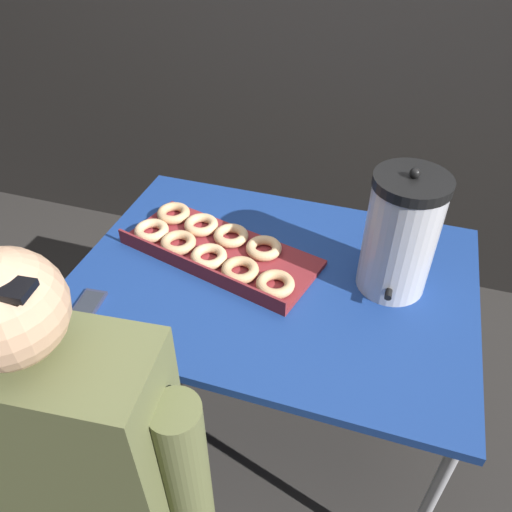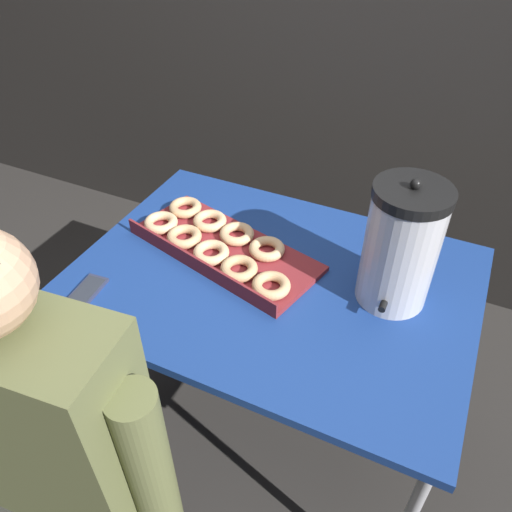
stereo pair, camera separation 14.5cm
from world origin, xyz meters
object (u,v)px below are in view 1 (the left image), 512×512
object	(u,v)px
donut_box	(216,248)
cell_phone	(85,309)
person_seated	(86,483)
coffee_urn	(401,235)

from	to	relation	value
donut_box	cell_phone	world-z (taller)	donut_box
cell_phone	person_seated	bearing A→B (deg)	-66.88
donut_box	person_seated	distance (m)	0.73
donut_box	coffee_urn	distance (m)	0.55
coffee_urn	cell_phone	distance (m)	0.88
donut_box	person_seated	bearing A→B (deg)	-79.59
coffee_urn	donut_box	bearing A→B (deg)	-177.47
person_seated	coffee_urn	bearing A→B (deg)	-134.08
donut_box	person_seated	xyz separation A→B (m)	(-0.05, -0.71, -0.16)
donut_box	person_seated	size ratio (longest dim) A/B	0.51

